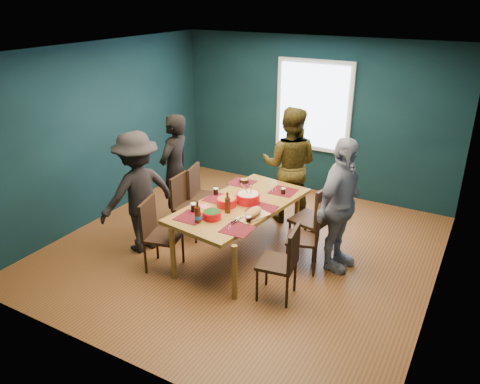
# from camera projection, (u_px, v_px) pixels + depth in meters

# --- Properties ---
(room) EXTENTS (5.01, 5.01, 2.71)m
(room) POSITION_uv_depth(u_px,v_px,m) (254.00, 151.00, 6.30)
(room) COLOR #99512C
(room) RESTS_ON ground
(dining_table) EXTENTS (1.28, 2.13, 0.76)m
(dining_table) POSITION_uv_depth(u_px,v_px,m) (240.00, 209.00, 6.22)
(dining_table) COLOR #A97C32
(dining_table) RESTS_ON floor
(chair_left_far) EXTENTS (0.51, 0.51, 0.94)m
(chair_left_far) POSITION_uv_depth(u_px,v_px,m) (200.00, 191.00, 7.14)
(chair_left_far) COLOR black
(chair_left_far) RESTS_ON floor
(chair_left_mid) EXTENTS (0.44, 0.44, 0.93)m
(chair_left_mid) POSITION_uv_depth(u_px,v_px,m) (185.00, 201.00, 6.81)
(chair_left_mid) COLOR black
(chair_left_mid) RESTS_ON floor
(chair_left_near) EXTENTS (0.53, 0.53, 0.95)m
(chair_left_near) POSITION_uv_depth(u_px,v_px,m) (156.00, 229.00, 5.98)
(chair_left_near) COLOR black
(chair_left_near) RESTS_ON floor
(chair_right_far) EXTENTS (0.55, 0.55, 1.03)m
(chair_right_far) POSITION_uv_depth(u_px,v_px,m) (317.00, 215.00, 6.25)
(chair_right_far) COLOR black
(chair_right_far) RESTS_ON floor
(chair_right_mid) EXTENTS (0.50, 0.50, 0.90)m
(chair_right_mid) POSITION_uv_depth(u_px,v_px,m) (310.00, 233.00, 5.95)
(chair_right_mid) COLOR black
(chair_right_mid) RESTS_ON floor
(chair_right_near) EXTENTS (0.48, 0.48, 0.93)m
(chair_right_near) POSITION_uv_depth(u_px,v_px,m) (285.00, 258.00, 5.36)
(chair_right_near) COLOR black
(chair_right_near) RESTS_ON floor
(person_far_left) EXTENTS (0.45, 0.65, 1.73)m
(person_far_left) POSITION_uv_depth(u_px,v_px,m) (175.00, 170.00, 7.06)
(person_far_left) COLOR black
(person_far_left) RESTS_ON floor
(person_back) EXTENTS (1.02, 0.87, 1.81)m
(person_back) POSITION_uv_depth(u_px,v_px,m) (290.00, 165.00, 7.15)
(person_back) COLOR black
(person_back) RESTS_ON floor
(person_right) EXTENTS (0.58, 1.09, 1.76)m
(person_right) POSITION_uv_depth(u_px,v_px,m) (340.00, 206.00, 5.86)
(person_right) COLOR white
(person_right) RESTS_ON floor
(person_near_left) EXTENTS (1.00, 1.25, 1.70)m
(person_near_left) POSITION_uv_depth(u_px,v_px,m) (138.00, 193.00, 6.32)
(person_near_left) COLOR black
(person_near_left) RESTS_ON floor
(bowl_salad) EXTENTS (0.26, 0.26, 0.11)m
(bowl_salad) POSITION_uv_depth(u_px,v_px,m) (226.00, 202.00, 6.11)
(bowl_salad) COLOR red
(bowl_salad) RESTS_ON dining_table
(bowl_dumpling) EXTENTS (0.31, 0.31, 0.29)m
(bowl_dumpling) POSITION_uv_depth(u_px,v_px,m) (248.00, 198.00, 6.21)
(bowl_dumpling) COLOR red
(bowl_dumpling) RESTS_ON dining_table
(bowl_herbs) EXTENTS (0.23, 0.23, 0.10)m
(bowl_herbs) POSITION_uv_depth(u_px,v_px,m) (212.00, 215.00, 5.77)
(bowl_herbs) COLOR red
(bowl_herbs) RESTS_ON dining_table
(cutting_board) EXTENTS (0.34, 0.55, 0.12)m
(cutting_board) POSITION_uv_depth(u_px,v_px,m) (253.00, 213.00, 5.80)
(cutting_board) COLOR tan
(cutting_board) RESTS_ON dining_table
(small_bowl) EXTENTS (0.13, 0.13, 0.06)m
(small_bowl) POSITION_uv_depth(u_px,v_px,m) (244.00, 181.00, 6.86)
(small_bowl) COLOR black
(small_bowl) RESTS_ON dining_table
(beer_bottle_a) EXTENTS (0.08, 0.08, 0.28)m
(beer_bottle_a) POSITION_uv_depth(u_px,v_px,m) (198.00, 215.00, 5.66)
(beer_bottle_a) COLOR #411B0B
(beer_bottle_a) RESTS_ON dining_table
(beer_bottle_b) EXTENTS (0.07, 0.07, 0.28)m
(beer_bottle_b) POSITION_uv_depth(u_px,v_px,m) (228.00, 205.00, 5.91)
(beer_bottle_b) COLOR #411B0B
(beer_bottle_b) RESTS_ON dining_table
(cola_glass_a) EXTENTS (0.08, 0.08, 0.12)m
(cola_glass_a) POSITION_uv_depth(u_px,v_px,m) (194.00, 207.00, 5.95)
(cola_glass_a) COLOR black
(cola_glass_a) RESTS_ON dining_table
(cola_glass_b) EXTENTS (0.06, 0.06, 0.09)m
(cola_glass_b) POSITION_uv_depth(u_px,v_px,m) (248.00, 220.00, 5.66)
(cola_glass_b) COLOR black
(cola_glass_b) RESTS_ON dining_table
(cola_glass_c) EXTENTS (0.06, 0.06, 0.09)m
(cola_glass_c) POSITION_uv_depth(u_px,v_px,m) (283.00, 191.00, 6.47)
(cola_glass_c) COLOR black
(cola_glass_c) RESTS_ON dining_table
(cola_glass_d) EXTENTS (0.07, 0.07, 0.10)m
(cola_glass_d) POSITION_uv_depth(u_px,v_px,m) (216.00, 191.00, 6.45)
(cola_glass_d) COLOR black
(cola_glass_d) RESTS_ON dining_table
(napkin_a) EXTENTS (0.17, 0.17, 0.00)m
(napkin_a) POSITION_uv_depth(u_px,v_px,m) (262.00, 209.00, 6.04)
(napkin_a) COLOR #E15E62
(napkin_a) RESTS_ON dining_table
(napkin_b) EXTENTS (0.17, 0.17, 0.00)m
(napkin_b) POSITION_uv_depth(u_px,v_px,m) (205.00, 206.00, 6.12)
(napkin_b) COLOR #E15E62
(napkin_b) RESTS_ON dining_table
(napkin_c) EXTENTS (0.19, 0.19, 0.00)m
(napkin_c) POSITION_uv_depth(u_px,v_px,m) (232.00, 231.00, 5.50)
(napkin_c) COLOR #E15E62
(napkin_c) RESTS_ON dining_table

